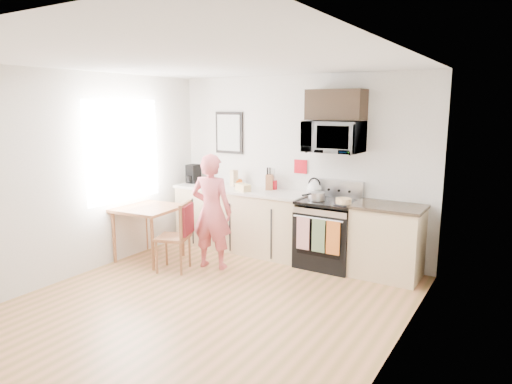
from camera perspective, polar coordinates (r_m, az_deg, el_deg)
The scene contains 27 objects.
floor at distance 5.15m, azimuth -6.79°, elevation -14.23°, with size 4.60×4.60×0.00m, color olive.
back_wall at distance 6.68m, azimuth 5.27°, elevation 3.23°, with size 4.00×0.04×2.60m, color beige.
left_wall at distance 6.19m, azimuth -21.79°, elevation 1.91°, with size 0.04×4.60×2.60m, color beige.
right_wall at distance 3.86m, azimuth 16.83°, elevation -2.71°, with size 0.04×4.60×2.60m, color beige.
ceiling at distance 4.69m, azimuth -7.52°, elevation 15.95°, with size 4.00×4.60×0.04m, color silver.
window at distance 6.63m, azimuth -16.22°, elevation 4.97°, with size 0.06×1.40×1.50m.
cabinet_left at distance 6.97m, azimuth -1.87°, elevation -3.53°, with size 2.10×0.60×0.90m, color #D9B28B.
countertop_left at distance 6.87m, azimuth -1.89°, elevation 0.27°, with size 2.14×0.64×0.04m, color beige.
cabinet_right at distance 6.08m, azimuth 16.07°, elevation -6.09°, with size 0.84×0.60×0.90m, color #D9B28B.
countertop_right at distance 5.97m, azimuth 16.30°, elevation -1.76°, with size 0.88×0.64×0.04m, color black.
range at distance 6.31m, azimuth 8.97°, elevation -5.32°, with size 0.76×0.70×1.16m.
microwave at distance 6.18m, azimuth 9.70°, elevation 6.80°, with size 0.76×0.51×0.42m, color #B6B6BB.
upper_cabinet at distance 6.21m, azimuth 9.99°, elevation 10.69°, with size 0.76×0.35×0.40m, color black.
wall_art at distance 7.23m, azimuth -3.39°, elevation 7.40°, with size 0.50×0.04×0.65m.
wall_trivet at distance 6.64m, azimuth 5.60°, elevation 3.18°, with size 0.20×0.02×0.20m, color #B00F1A.
person at distance 6.13m, azimuth -5.57°, elevation -2.43°, with size 0.57×0.37×1.55m, color #DF3D41.
dining_table at distance 6.62m, azimuth -13.34°, elevation -2.56°, with size 0.82×0.82×0.77m.
chair at distance 6.07m, azimuth -9.23°, elevation -4.36°, with size 0.54×0.51×0.93m.
knife_block at distance 6.77m, azimuth 1.71°, elevation 1.26°, with size 0.10×0.15×0.23m, color brown.
utensil_crock at distance 6.79m, azimuth 2.22°, elevation 1.41°, with size 0.11×0.11×0.32m.
fruit_bowl at distance 7.10m, azimuth -2.20°, elevation 1.13°, with size 0.31×0.31×0.11m.
milk_carton at distance 7.06m, azimuth -2.76°, elevation 1.74°, with size 0.09×0.09×0.25m, color tan.
coffee_maker at distance 7.44m, azimuth -7.87°, elevation 2.21°, with size 0.17×0.25×0.30m.
bread_bag at distance 6.69m, azimuth -1.64°, elevation 0.58°, with size 0.27×0.13×0.10m, color tan.
cake at distance 5.92m, azimuth 10.89°, elevation -1.19°, with size 0.25×0.25×0.08m.
kettle at distance 6.40m, azimuth 7.29°, elevation 0.49°, with size 0.21×0.21×0.26m.
pot at distance 6.13m, azimuth 7.57°, elevation -0.52°, with size 0.22×0.36×0.11m.
Camera 1 is at (2.93, -3.64, 2.16)m, focal length 32.00 mm.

